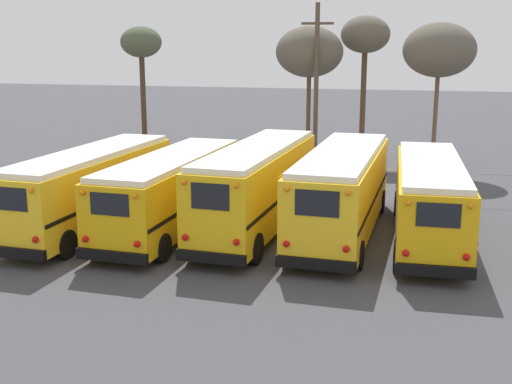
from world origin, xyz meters
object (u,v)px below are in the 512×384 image
at_px(school_bus_3, 342,190).
at_px(school_bus_4, 429,198).
at_px(school_bus_2, 257,185).
at_px(bare_tree_3, 141,45).
at_px(bare_tree_1, 439,50).
at_px(bare_tree_0, 365,37).
at_px(school_bus_1, 172,190).
at_px(bare_tree_2, 309,52).
at_px(school_bus_0, 92,186).
at_px(utility_pole, 316,85).

bearing_deg(school_bus_3, school_bus_4, -1.45).
relative_size(school_bus_2, bare_tree_3, 1.25).
bearing_deg(bare_tree_1, school_bus_2, -115.76).
height_order(bare_tree_0, bare_tree_3, bare_tree_0).
bearing_deg(bare_tree_1, school_bus_4, -91.92).
xyz_separation_m(school_bus_1, bare_tree_2, (2.78, 15.62, 5.03)).
bearing_deg(school_bus_3, bare_tree_1, 75.20).
height_order(school_bus_4, bare_tree_2, bare_tree_2).
xyz_separation_m(school_bus_2, bare_tree_3, (-11.37, 15.40, 5.21)).
relative_size(school_bus_0, school_bus_4, 1.03).
height_order(school_bus_4, bare_tree_3, bare_tree_3).
distance_m(school_bus_4, utility_pole, 14.47).
distance_m(school_bus_0, school_bus_1, 3.25).
bearing_deg(school_bus_3, bare_tree_2, 104.18).
relative_size(school_bus_0, school_bus_1, 1.02).
distance_m(school_bus_2, bare_tree_1, 16.71).
xyz_separation_m(school_bus_1, bare_tree_1, (10.16, 15.06, 5.17)).
bearing_deg(school_bus_2, school_bus_4, 2.39).
distance_m(school_bus_0, utility_pole, 15.89).
bearing_deg(school_bus_2, bare_tree_3, 126.43).
bearing_deg(bare_tree_1, school_bus_1, -124.02).
distance_m(school_bus_4, bare_tree_2, 16.97).
distance_m(utility_pole, bare_tree_3, 12.10).
bearing_deg(school_bus_3, school_bus_2, -173.78).
height_order(school_bus_2, bare_tree_0, bare_tree_0).
distance_m(school_bus_2, bare_tree_3, 19.84).
distance_m(school_bus_1, utility_pole, 14.46).
relative_size(school_bus_4, utility_pole, 1.05).
distance_m(utility_pole, bare_tree_1, 7.06).
bearing_deg(school_bus_4, bare_tree_1, 88.08).
xyz_separation_m(school_bus_0, bare_tree_3, (-4.91, 16.48, 5.36)).
relative_size(school_bus_3, bare_tree_1, 1.25).
bearing_deg(school_bus_3, bare_tree_0, 92.06).
relative_size(school_bus_4, bare_tree_3, 1.19).
xyz_separation_m(school_bus_0, school_bus_3, (9.69, 1.43, 0.08)).
bearing_deg(bare_tree_3, bare_tree_0, 6.25).
xyz_separation_m(school_bus_2, bare_tree_2, (-0.45, 14.93, 4.83)).
distance_m(school_bus_4, bare_tree_3, 24.00).
xyz_separation_m(school_bus_3, bare_tree_1, (3.70, 14.02, 5.03)).
height_order(school_bus_3, utility_pole, utility_pole).
bearing_deg(bare_tree_1, school_bus_0, -130.92).
bearing_deg(bare_tree_1, utility_pole, -167.95).
height_order(school_bus_1, bare_tree_2, bare_tree_2).
relative_size(school_bus_2, bare_tree_1, 1.24).
xyz_separation_m(bare_tree_2, bare_tree_3, (-10.91, 0.47, 0.39)).
bearing_deg(school_bus_2, bare_tree_1, 64.24).
height_order(school_bus_0, bare_tree_1, bare_tree_1).
distance_m(school_bus_1, bare_tree_0, 19.49).
height_order(school_bus_0, bare_tree_0, bare_tree_0).
xyz_separation_m(bare_tree_1, bare_tree_3, (-18.30, 1.03, 0.25)).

